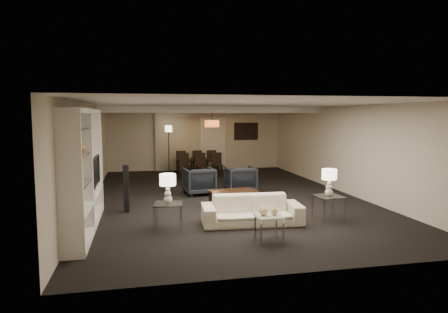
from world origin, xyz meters
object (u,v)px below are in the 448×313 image
Objects in this scene: marble_table at (269,228)px; television at (90,171)px; chair_nm at (201,165)px; table_lamp_left at (168,189)px; vase_amber at (81,147)px; chair_fl at (181,161)px; chair_fm at (196,161)px; coffee_table at (234,199)px; sofa at (252,210)px; floor_speaker at (126,189)px; dining_table at (198,166)px; armchair_right at (240,180)px; chair_nr at (217,164)px; side_table_left at (168,216)px; side_table_right at (328,208)px; vase_blue at (74,182)px; table_lamp_right at (329,183)px; chair_nl at (185,165)px; armchair_left at (199,181)px; chair_fr at (211,160)px; pendant_light at (212,124)px; floor_lamp at (169,149)px.

marble_table is 3.95m from television.
table_lamp_left is at bearing -104.81° from chair_nm.
vase_amber is 8.37m from chair_fl.
chair_fl and chair_fm have the same top height.
sofa is at bearing -90.00° from coffee_table.
floor_speaker is (-0.84, 1.60, -0.26)m from table_lamp_left.
chair_fm is (-0.00, 0.65, 0.14)m from dining_table.
television is at bearing 147.05° from marble_table.
vase_amber reaches higher than armchair_right.
vase_amber is 8.01m from dining_table.
sofa is 3.53× the size of table_lamp_left.
coffee_table is at bearing -94.54° from chair_nr.
chair_fm is (0.60, 0.00, 0.00)m from chair_fl.
side_table_left is at bearing -136.74° from coffee_table.
side_table_right is 0.66× the size of chair_nr.
armchair_right is at bearing -87.35° from chair_nr.
sofa is at bearing 97.31° from chair_fl.
table_lamp_right is at bearing 10.52° from vase_blue.
coffee_table is 2.34m from side_table_left.
table_lamp_right is at bearing 0.00° from side_table_left.
sofa is 1.25× the size of dining_table.
armchair_right is 0.98× the size of chair_nl.
sofa is 6.58m from chair_nl.
table_lamp_right reaches higher than chair_nl.
sofa is 1.91× the size of television.
sofa is at bearing 180.00° from side_table_right.
sofa is 3.64× the size of side_table_left.
table_lamp_right reaches higher than armchair_left.
vase_blue is 0.15× the size of floor_speaker.
table_lamp_left reaches higher than chair_fr.
pendant_light is 0.61× the size of chair_fl.
dining_table is (3.23, 7.20, -1.36)m from vase_amber.
sofa is at bearing 15.76° from vase_blue.
television is 6.03× the size of vase_amber.
side_table_right is 8.19m from chair_fl.
side_table_right is 5.16m from vase_amber.
marble_table is 0.55× the size of chair_nm.
table_lamp_right reaches higher than chair_fr.
floor_lamp reaches higher than dining_table.
sofa is 3.53× the size of table_lamp_right.
marble_table is at bearing -90.16° from chair_nl.
vase_amber reaches higher than chair_nm.
table_lamp_right is (1.70, -1.60, 0.61)m from coffee_table.
table_lamp_right is at bearing 32.91° from marble_table.
chair_fm is (3.20, 6.85, -0.63)m from television.
television is 1.26× the size of chair_nl.
chair_fl is 1.20m from chair_fr.
television is at bearing 89.11° from vase_blue.
chair_fr is (0.60, 1.30, 0.00)m from chair_nm.
dining_table is 1.92× the size of chair_fm.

